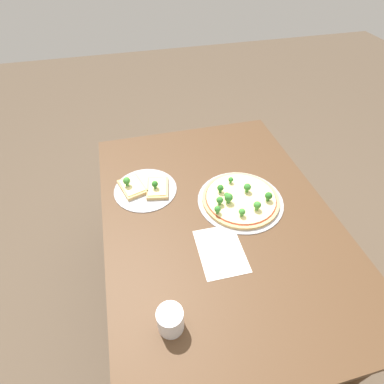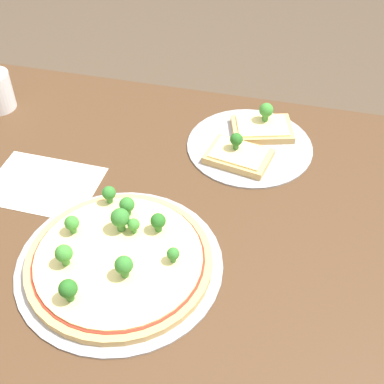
% 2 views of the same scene
% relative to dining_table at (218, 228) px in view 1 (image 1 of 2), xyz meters
% --- Properties ---
extents(ground_plane, '(8.00, 8.00, 0.00)m').
position_rel_dining_table_xyz_m(ground_plane, '(0.00, 0.00, -0.64)').
color(ground_plane, brown).
extents(dining_table, '(1.30, 0.93, 0.73)m').
position_rel_dining_table_xyz_m(dining_table, '(0.00, 0.00, 0.00)').
color(dining_table, '#4C331E').
rests_on(dining_table, ground_plane).
extents(pizza_tray_whole, '(0.37, 0.37, 0.07)m').
position_rel_dining_table_xyz_m(pizza_tray_whole, '(-0.05, 0.11, 0.10)').
color(pizza_tray_whole, '#A3A3A8').
rests_on(pizza_tray_whole, dining_table).
extents(pizza_tray_slice, '(0.28, 0.28, 0.07)m').
position_rel_dining_table_xyz_m(pizza_tray_slice, '(-0.23, -0.27, 0.10)').
color(pizza_tray_slice, '#A3A3A8').
rests_on(pizza_tray_slice, dining_table).
extents(drinking_cup, '(0.08, 0.08, 0.09)m').
position_rel_dining_table_xyz_m(drinking_cup, '(0.39, -0.28, 0.13)').
color(drinking_cup, white).
rests_on(drinking_cup, dining_table).
extents(paper_menu, '(0.23, 0.17, 0.00)m').
position_rel_dining_table_xyz_m(paper_menu, '(0.17, -0.05, 0.09)').
color(paper_menu, white).
rests_on(paper_menu, dining_table).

